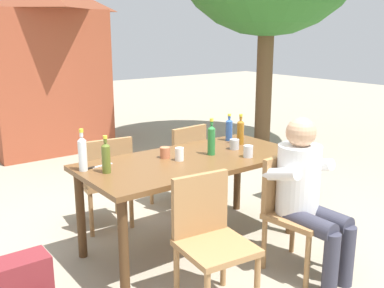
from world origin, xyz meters
The scene contains 19 objects.
ground_plane centered at (0.00, 0.00, 0.00)m, with size 24.00×24.00×0.00m, color gray.
dining_table centered at (0.00, 0.00, 0.68)m, with size 1.84×0.87×0.77m.
chair_near_right centered at (0.40, -0.74, 0.49)m, with size 0.49×0.49×0.87m.
chair_far_right centered at (0.42, 0.74, 0.49)m, with size 0.48×0.48×0.87m.
chair_near_left centered at (-0.41, -0.74, 0.49)m, with size 0.48×0.48×0.87m.
chair_far_left centered at (-0.42, 0.74, 0.49)m, with size 0.49×0.49×0.87m.
person_in_white_shirt centered at (0.41, -0.84, 0.66)m, with size 0.47×0.61×1.18m.
bottle_amber centered at (0.64, 0.11, 0.89)m, with size 0.06×0.06×0.28m.
bottle_olive centered at (-0.73, 0.07, 0.89)m, with size 0.06×0.06×0.28m.
bottle_clear centered at (-0.85, 0.22, 0.91)m, with size 0.06×0.06×0.32m.
bottle_blue centered at (0.64, 0.28, 0.88)m, with size 0.06×0.06×0.26m.
bottle_green centered at (0.19, -0.01, 0.90)m, with size 0.06×0.06×0.31m.
cup_white centered at (-0.12, 0.01, 0.82)m, with size 0.07×0.07×0.11m, color white.
cup_steel centered at (0.47, 0.01, 0.81)m, with size 0.08×0.08×0.09m, color #B2B7BC.
cup_glass centered at (0.39, -0.25, 0.82)m, with size 0.08×0.08×0.10m, color silver.
cup_terracotta centered at (-0.17, 0.14, 0.81)m, with size 0.08×0.08×0.09m, color #BC6B47.
table_knife centered at (-0.73, 0.24, 0.77)m, with size 0.24×0.05×0.01m.
backpack_by_near_side centered at (1.48, 0.25, 0.23)m, with size 0.33×0.26×0.48m.
brick_kiosk centered at (0.16, 4.06, 1.38)m, with size 1.92×1.70×2.62m.
Camera 1 is at (-2.11, -2.83, 1.79)m, focal length 41.95 mm.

